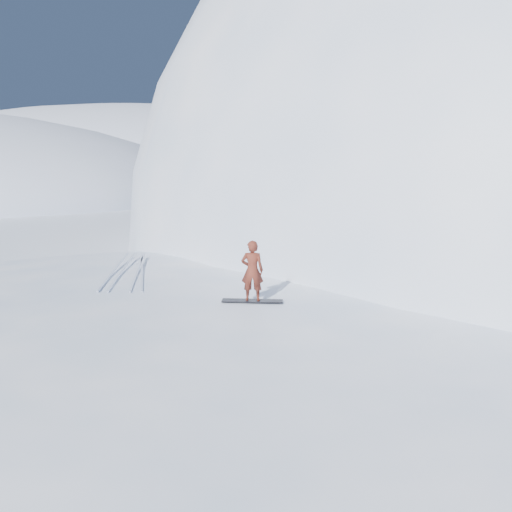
{
  "coord_description": "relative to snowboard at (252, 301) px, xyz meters",
  "views": [
    {
      "loc": [
        4.51,
        -11.65,
        6.49
      ],
      "look_at": [
        2.98,
        2.8,
        3.5
      ],
      "focal_mm": 35.0,
      "sensor_mm": 36.0,
      "label": 1
    }
  ],
  "objects": [
    {
      "name": "board_tracks",
      "position": [
        -4.83,
        3.43,
        0.01
      ],
      "size": [
        2.63,
        5.89,
        0.04
      ],
      "color": "silver",
      "rests_on": "ground"
    },
    {
      "name": "wind_bumps",
      "position": [
        -3.54,
        0.32,
        -2.41
      ],
      "size": [
        16.0,
        14.4,
        1.0
      ],
      "color": "white",
      "rests_on": "ground"
    },
    {
      "name": "ground",
      "position": [
        -2.98,
        -1.8,
        -2.41
      ],
      "size": [
        400.0,
        400.0,
        0.0
      ],
      "primitive_type": "plane",
      "color": "white",
      "rests_on": "ground"
    },
    {
      "name": "far_ridge_c",
      "position": [
        -42.98,
        108.2,
        -2.41
      ],
      "size": [
        140.0,
        90.0,
        36.0
      ],
      "primitive_type": "ellipsoid",
      "color": "white",
      "rests_on": "ground"
    },
    {
      "name": "snowboarder",
      "position": [
        0.0,
        0.0,
        0.87
      ],
      "size": [
        0.64,
        0.44,
        1.72
      ],
      "primitive_type": "imported",
      "rotation": [
        0.0,
        0.0,
        3.19
      ],
      "color": "maroon",
      "rests_on": "snowboard"
    },
    {
      "name": "near_ridge",
      "position": [
        -1.98,
        1.2,
        -2.41
      ],
      "size": [
        36.0,
        28.0,
        4.8
      ],
      "primitive_type": "ellipsoid",
      "color": "white",
      "rests_on": "ground"
    },
    {
      "name": "peak_shoulder",
      "position": [
        7.02,
        18.2,
        -2.41
      ],
      "size": [
        28.0,
        24.0,
        18.0
      ],
      "primitive_type": "ellipsoid",
      "color": "white",
      "rests_on": "ground"
    },
    {
      "name": "snowboard",
      "position": [
        0.0,
        0.0,
        0.0
      ],
      "size": [
        1.74,
        0.4,
        0.03
      ],
      "primitive_type": "cube",
      "rotation": [
        0.0,
        0.0,
        0.05
      ],
      "color": "black",
      "rests_on": "near_ridge"
    }
  ]
}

